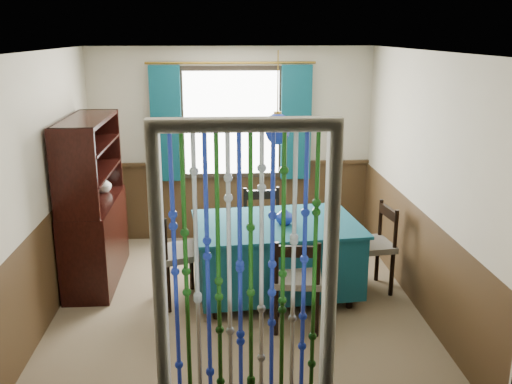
{
  "coord_description": "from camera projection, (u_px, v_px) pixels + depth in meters",
  "views": [
    {
      "loc": [
        -0.14,
        -5.26,
        2.66
      ],
      "look_at": [
        0.21,
        0.25,
        1.11
      ],
      "focal_mm": 40.0,
      "sensor_mm": 36.0,
      "label": 1
    }
  ],
  "objects": [
    {
      "name": "floor",
      "position": [
        237.0,
        304.0,
        5.78
      ],
      "size": [
        4.0,
        4.0,
        0.0
      ],
      "primitive_type": "plane",
      "color": "brown",
      "rests_on": "ground"
    },
    {
      "name": "ceiling",
      "position": [
        235.0,
        51.0,
        5.1
      ],
      "size": [
        4.0,
        4.0,
        0.0
      ],
      "primitive_type": "plane",
      "rotation": [
        3.14,
        0.0,
        0.0
      ],
      "color": "silver",
      "rests_on": "ground"
    },
    {
      "name": "wall_back",
      "position": [
        232.0,
        145.0,
        7.36
      ],
      "size": [
        3.6,
        0.0,
        3.6
      ],
      "primitive_type": "plane",
      "rotation": [
        1.57,
        0.0,
        0.0
      ],
      "color": "beige",
      "rests_on": "ground"
    },
    {
      "name": "wall_front",
      "position": [
        246.0,
        269.0,
        3.52
      ],
      "size": [
        3.6,
        0.0,
        3.6
      ],
      "primitive_type": "plane",
      "rotation": [
        -1.57,
        0.0,
        0.0
      ],
      "color": "beige",
      "rests_on": "ground"
    },
    {
      "name": "wall_left",
      "position": [
        44.0,
        189.0,
        5.33
      ],
      "size": [
        0.0,
        4.0,
        4.0
      ],
      "primitive_type": "plane",
      "rotation": [
        1.57,
        0.0,
        1.57
      ],
      "color": "beige",
      "rests_on": "ground"
    },
    {
      "name": "wall_right",
      "position": [
        421.0,
        182.0,
        5.55
      ],
      "size": [
        0.0,
        4.0,
        4.0
      ],
      "primitive_type": "plane",
      "rotation": [
        1.57,
        0.0,
        -1.57
      ],
      "color": "beige",
      "rests_on": "ground"
    },
    {
      "name": "wainscot_back",
      "position": [
        232.0,
        201.0,
        7.55
      ],
      "size": [
        3.6,
        0.0,
        3.6
      ],
      "primitive_type": "plane",
      "rotation": [
        1.57,
        0.0,
        0.0
      ],
      "color": "#3F2B17",
      "rests_on": "ground"
    },
    {
      "name": "wainscot_front",
      "position": [
        246.0,
        374.0,
        3.74
      ],
      "size": [
        3.6,
        0.0,
        3.6
      ],
      "primitive_type": "plane",
      "rotation": [
        -1.57,
        0.0,
        0.0
      ],
      "color": "#3F2B17",
      "rests_on": "ground"
    },
    {
      "name": "wainscot_left",
      "position": [
        54.0,
        263.0,
        5.54
      ],
      "size": [
        0.0,
        4.0,
        4.0
      ],
      "primitive_type": "plane",
      "rotation": [
        1.57,
        0.0,
        1.57
      ],
      "color": "#3F2B17",
      "rests_on": "ground"
    },
    {
      "name": "wainscot_right",
      "position": [
        413.0,
        254.0,
        5.75
      ],
      "size": [
        0.0,
        4.0,
        4.0
      ],
      "primitive_type": "plane",
      "rotation": [
        1.57,
        0.0,
        -1.57
      ],
      "color": "#3F2B17",
      "rests_on": "ground"
    },
    {
      "name": "window",
      "position": [
        232.0,
        123.0,
        7.23
      ],
      "size": [
        1.32,
        0.12,
        1.42
      ],
      "primitive_type": "cube",
      "color": "black",
      "rests_on": "wall_back"
    },
    {
      "name": "doorway",
      "position": [
        246.0,
        294.0,
        3.63
      ],
      "size": [
        1.16,
        0.12,
        2.18
      ],
      "primitive_type": null,
      "color": "silver",
      "rests_on": "ground"
    },
    {
      "name": "dining_table",
      "position": [
        276.0,
        253.0,
        5.88
      ],
      "size": [
        1.77,
        1.31,
        0.8
      ],
      "rotation": [
        0.0,
        0.0,
        0.1
      ],
      "color": "#0E3E4B",
      "rests_on": "floor"
    },
    {
      "name": "chair_near",
      "position": [
        297.0,
        280.0,
        5.2
      ],
      "size": [
        0.5,
        0.48,
        0.9
      ],
      "rotation": [
        0.0,
        0.0,
        -0.13
      ],
      "color": "black",
      "rests_on": "floor"
    },
    {
      "name": "chair_far",
      "position": [
        263.0,
        228.0,
        6.54
      ],
      "size": [
        0.49,
        0.47,
        0.93
      ],
      "rotation": [
        0.0,
        0.0,
        3.21
      ],
      "color": "black",
      "rests_on": "floor"
    },
    {
      "name": "chair_left",
      "position": [
        176.0,
        254.0,
        5.73
      ],
      "size": [
        0.6,
        0.61,
        0.97
      ],
      "rotation": [
        0.0,
        0.0,
        -1.19
      ],
      "color": "black",
      "rests_on": "floor"
    },
    {
      "name": "chair_right",
      "position": [
        372.0,
        245.0,
        6.0
      ],
      "size": [
        0.5,
        0.52,
        0.93
      ],
      "rotation": [
        0.0,
        0.0,
        1.71
      ],
      "color": "black",
      "rests_on": "floor"
    },
    {
      "name": "sideboard",
      "position": [
        94.0,
        226.0,
        6.22
      ],
      "size": [
        0.49,
        1.39,
        1.81
      ],
      "rotation": [
        0.0,
        0.0,
        0.01
      ],
      "color": "black",
      "rests_on": "floor"
    },
    {
      "name": "pendant_lamp",
      "position": [
        277.0,
        128.0,
        5.53
      ],
      "size": [
        0.25,
        0.25,
        0.9
      ],
      "color": "olive",
      "rests_on": "ceiling"
    },
    {
      "name": "vase_table",
      "position": [
        284.0,
        216.0,
        5.71
      ],
      "size": [
        0.19,
        0.19,
        0.17
      ],
      "primitive_type": "imported",
      "rotation": [
        0.0,
        0.0,
        -0.13
      ],
      "color": "navy",
      "rests_on": "dining_table"
    },
    {
      "name": "bowl_shelf",
      "position": [
        89.0,
        176.0,
        5.75
      ],
      "size": [
        0.21,
        0.21,
        0.05
      ],
      "primitive_type": "imported",
      "rotation": [
        0.0,
        0.0,
        0.16
      ],
      "color": "beige",
      "rests_on": "sideboard"
    },
    {
      "name": "vase_sideboard",
      "position": [
        104.0,
        183.0,
        6.48
      ],
      "size": [
        0.23,
        0.23,
        0.2
      ],
      "primitive_type": "imported",
      "rotation": [
        0.0,
        0.0,
        0.17
      ],
      "color": "beige",
      "rests_on": "sideboard"
    }
  ]
}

